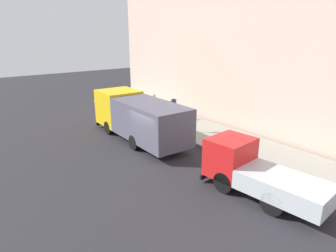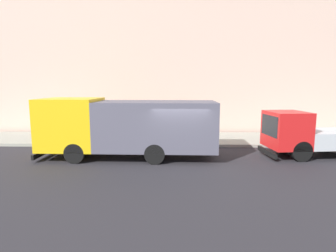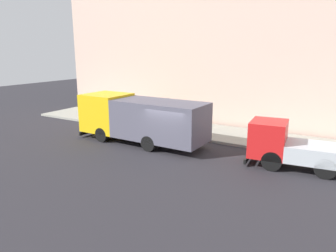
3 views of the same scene
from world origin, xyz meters
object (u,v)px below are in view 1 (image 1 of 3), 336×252
object	(u,v)px
pedestrian_walking	(172,108)
pedestrian_standing	(154,104)
large_utility_truck	(138,116)
traffic_cone_orange	(138,113)
street_sign_post	(174,112)
small_flatbed_truck	(255,171)

from	to	relation	value
pedestrian_walking	pedestrian_standing	distance (m)	1.92
large_utility_truck	pedestrian_standing	bearing A→B (deg)	45.77
pedestrian_standing	traffic_cone_orange	size ratio (longest dim) A/B	2.78
large_utility_truck	pedestrian_standing	xyz separation A→B (m)	(3.95, 3.91, -0.47)
pedestrian_walking	street_sign_post	xyz separation A→B (m)	(-1.85, -2.54, 0.53)
large_utility_truck	pedestrian_standing	world-z (taller)	large_utility_truck
large_utility_truck	small_flatbed_truck	bearing A→B (deg)	-86.85
pedestrian_walking	street_sign_post	size ratio (longest dim) A/B	0.71
pedestrian_walking	small_flatbed_truck	bearing A→B (deg)	-128.88
pedestrian_standing	traffic_cone_orange	world-z (taller)	pedestrian_standing
large_utility_truck	pedestrian_standing	distance (m)	5.57
traffic_cone_orange	pedestrian_standing	bearing A→B (deg)	-15.21
small_flatbed_truck	pedestrian_standing	bearing A→B (deg)	68.43
street_sign_post	small_flatbed_truck	bearing A→B (deg)	-104.72
pedestrian_standing	street_sign_post	distance (m)	4.62
street_sign_post	pedestrian_standing	bearing A→B (deg)	72.61
traffic_cone_orange	street_sign_post	world-z (taller)	street_sign_post
pedestrian_walking	street_sign_post	bearing A→B (deg)	-144.67
pedestrian_standing	traffic_cone_orange	distance (m)	1.55
small_flatbed_truck	pedestrian_walking	distance (m)	11.80
pedestrian_standing	street_sign_post	bearing A→B (deg)	41.56
traffic_cone_orange	pedestrian_walking	bearing A→B (deg)	-50.51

